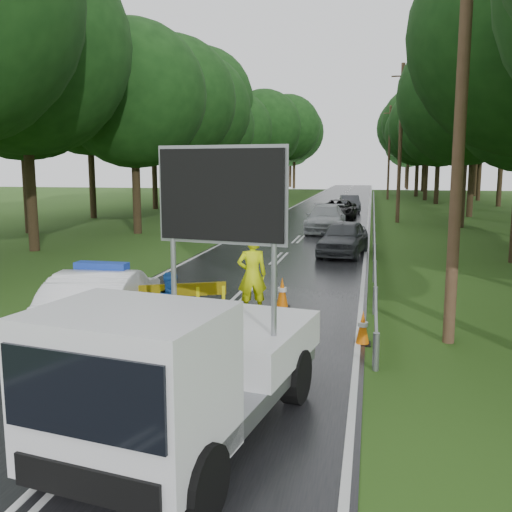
% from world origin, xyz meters
% --- Properties ---
extents(ground, '(160.00, 160.00, 0.00)m').
position_xyz_m(ground, '(0.00, 0.00, 0.00)').
color(ground, '#274914').
rests_on(ground, ground).
extents(road, '(7.00, 140.00, 0.02)m').
position_xyz_m(road, '(0.00, 30.00, 0.01)').
color(road, black).
rests_on(road, ground).
extents(guardrail, '(0.12, 60.06, 0.70)m').
position_xyz_m(guardrail, '(3.70, 29.67, 0.55)').
color(guardrail, gray).
rests_on(guardrail, ground).
extents(utility_pole_near, '(1.40, 0.24, 10.00)m').
position_xyz_m(utility_pole_near, '(5.20, 2.00, 5.06)').
color(utility_pole_near, '#4D3623').
rests_on(utility_pole_near, ground).
extents(utility_pole_mid, '(1.40, 0.24, 10.00)m').
position_xyz_m(utility_pole_mid, '(5.20, 28.00, 5.06)').
color(utility_pole_mid, '#4D3623').
rests_on(utility_pole_mid, ground).
extents(utility_pole_far, '(1.40, 0.24, 10.00)m').
position_xyz_m(utility_pole_far, '(5.20, 54.00, 5.06)').
color(utility_pole_far, '#4D3623').
rests_on(utility_pole_far, ground).
extents(police_sedan, '(2.35, 4.76, 1.65)m').
position_xyz_m(police_sedan, '(-1.96, 0.79, 0.76)').
color(police_sedan, white).
rests_on(police_sedan, ground).
extents(work_truck, '(2.93, 5.17, 3.90)m').
position_xyz_m(work_truck, '(1.21, -3.35, 1.06)').
color(work_truck, gray).
rests_on(work_truck, ground).
extents(barrier, '(2.65, 1.21, 1.19)m').
position_xyz_m(barrier, '(-0.80, 1.00, 0.90)').
color(barrier, yellow).
rests_on(barrier, ground).
extents(officer, '(0.86, 0.71, 2.01)m').
position_xyz_m(officer, '(0.72, 3.38, 1.00)').
color(officer, '#E7FF0D').
rests_on(officer, ground).
extents(civilian, '(0.96, 0.96, 1.56)m').
position_xyz_m(civilian, '(-0.30, 0.50, 0.78)').
color(civilian, '#174A9B').
rests_on(civilian, ground).
extents(queue_car_first, '(2.21, 4.38, 1.43)m').
position_xyz_m(queue_car_first, '(2.44, 13.53, 0.71)').
color(queue_car_first, '#43464B').
rests_on(queue_car_first, ground).
extents(queue_car_second, '(2.07, 5.09, 1.48)m').
position_xyz_m(queue_car_second, '(1.07, 21.60, 0.74)').
color(queue_car_second, '#ADB1B5').
rests_on(queue_car_second, ground).
extents(queue_car_third, '(2.38, 4.96, 1.36)m').
position_xyz_m(queue_car_third, '(1.33, 29.15, 0.68)').
color(queue_car_third, black).
rests_on(queue_car_third, ground).
extents(queue_car_fourth, '(1.90, 4.15, 1.32)m').
position_xyz_m(queue_car_fourth, '(1.81, 36.14, 0.66)').
color(queue_car_fourth, '#45474E').
rests_on(queue_car_fourth, ground).
extents(cone_center, '(0.32, 0.32, 0.68)m').
position_xyz_m(cone_center, '(0.50, 0.21, 0.33)').
color(cone_center, black).
rests_on(cone_center, ground).
extents(cone_far, '(0.38, 0.38, 0.81)m').
position_xyz_m(cone_far, '(1.34, 4.21, 0.39)').
color(cone_far, black).
rests_on(cone_far, ground).
extents(cone_left_mid, '(0.34, 0.34, 0.73)m').
position_xyz_m(cone_left_mid, '(-2.31, 3.00, 0.35)').
color(cone_left_mid, black).
rests_on(cone_left_mid, ground).
extents(cone_right, '(0.34, 0.34, 0.72)m').
position_xyz_m(cone_right, '(3.44, 1.50, 0.35)').
color(cone_right, black).
rests_on(cone_right, ground).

